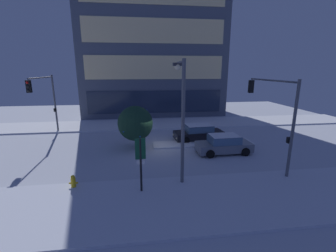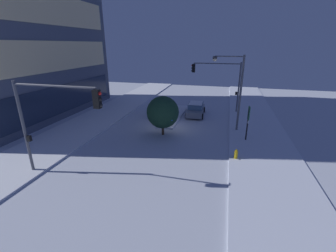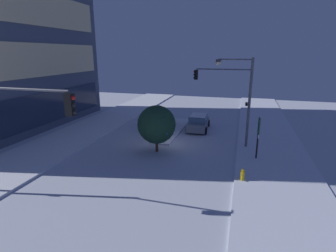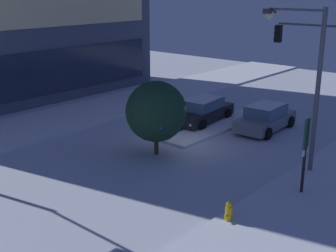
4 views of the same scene
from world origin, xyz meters
name	(u,v)px [view 4 (image 4 of 4)]	position (x,y,z in m)	size (l,w,h in m)	color
ground	(177,147)	(0.00, 0.00, 0.00)	(52.00, 52.00, 0.00)	silver
curb_strip_far	(73,116)	(0.00, 8.50, 0.07)	(52.00, 5.20, 0.14)	silver
median_strip	(220,125)	(4.54, 0.41, 0.07)	(9.00, 1.80, 0.14)	silver
car_near	(266,118)	(5.58, -1.95, 0.71)	(4.49, 2.14, 1.49)	slate
car_far	(203,111)	(4.48, 1.69, 0.71)	(4.83, 2.36, 1.49)	black
traffic_light_corner_near_right	(330,56)	(7.85, -4.40, 4.22)	(0.32, 5.87, 6.03)	#565960
street_lamp_arched	(302,65)	(1.33, -5.77, 4.68)	(0.56, 2.85, 7.11)	#565960
fire_hydrant	(229,213)	(-4.86, -6.36, 0.41)	(0.48, 0.26, 0.85)	gold
parking_info_sign	(305,147)	(-1.08, -7.28, 2.00)	(0.55, 0.12, 3.12)	black
decorated_tree_median	(156,112)	(-1.42, 0.12, 2.17)	(2.93, 3.00, 3.64)	#473323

